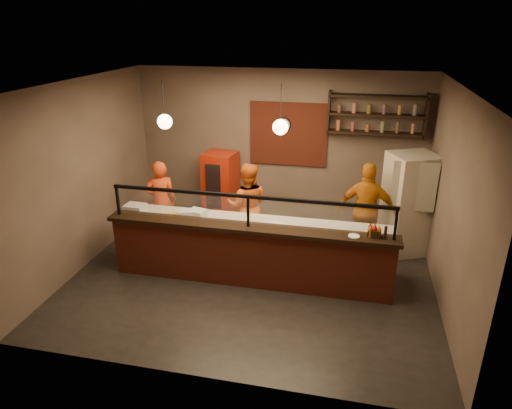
% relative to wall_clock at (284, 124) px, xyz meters
% --- Properties ---
extents(floor, '(6.00, 6.00, 0.00)m').
position_rel_wall_clock_xyz_m(floor, '(-0.10, -2.46, -2.10)').
color(floor, black).
rests_on(floor, ground).
extents(ceiling, '(6.00, 6.00, 0.00)m').
position_rel_wall_clock_xyz_m(ceiling, '(-0.10, -2.46, 1.10)').
color(ceiling, '#37312B').
rests_on(ceiling, wall_back).
extents(wall_back, '(6.00, 0.00, 6.00)m').
position_rel_wall_clock_xyz_m(wall_back, '(-0.10, 0.04, -0.50)').
color(wall_back, '#766156').
rests_on(wall_back, floor).
extents(wall_left, '(0.00, 5.00, 5.00)m').
position_rel_wall_clock_xyz_m(wall_left, '(-3.10, -2.46, -0.50)').
color(wall_left, '#766156').
rests_on(wall_left, floor).
extents(wall_right, '(0.00, 5.00, 5.00)m').
position_rel_wall_clock_xyz_m(wall_right, '(2.90, -2.46, -0.50)').
color(wall_right, '#766156').
rests_on(wall_right, floor).
extents(wall_front, '(6.00, 0.00, 6.00)m').
position_rel_wall_clock_xyz_m(wall_front, '(-0.10, -4.96, -0.50)').
color(wall_front, '#766156').
rests_on(wall_front, floor).
extents(brick_patch, '(1.60, 0.04, 1.30)m').
position_rel_wall_clock_xyz_m(brick_patch, '(0.10, 0.01, -0.20)').
color(brick_patch, maroon).
rests_on(brick_patch, wall_back).
extents(service_counter, '(4.60, 0.25, 1.00)m').
position_rel_wall_clock_xyz_m(service_counter, '(-0.10, -2.76, -1.60)').
color(service_counter, maroon).
rests_on(service_counter, floor).
extents(counter_ledge, '(4.70, 0.37, 0.06)m').
position_rel_wall_clock_xyz_m(counter_ledge, '(-0.10, -2.76, -1.07)').
color(counter_ledge, black).
rests_on(counter_ledge, service_counter).
extents(worktop_cabinet, '(4.60, 0.75, 0.85)m').
position_rel_wall_clock_xyz_m(worktop_cabinet, '(-0.10, -2.26, -1.68)').
color(worktop_cabinet, gray).
rests_on(worktop_cabinet, floor).
extents(worktop, '(4.60, 0.75, 0.05)m').
position_rel_wall_clock_xyz_m(worktop, '(-0.10, -2.26, -1.23)').
color(worktop, beige).
rests_on(worktop, worktop_cabinet).
extents(sneeze_guard, '(4.50, 0.05, 0.52)m').
position_rel_wall_clock_xyz_m(sneeze_guard, '(-0.10, -2.76, -0.73)').
color(sneeze_guard, white).
rests_on(sneeze_guard, counter_ledge).
extents(wall_shelving, '(1.84, 0.28, 0.85)m').
position_rel_wall_clock_xyz_m(wall_shelving, '(1.80, -0.14, 0.30)').
color(wall_shelving, black).
rests_on(wall_shelving, wall_back).
extents(wall_clock, '(0.30, 0.04, 0.30)m').
position_rel_wall_clock_xyz_m(wall_clock, '(0.00, 0.00, 0.00)').
color(wall_clock, black).
rests_on(wall_clock, wall_back).
extents(pendant_left, '(0.24, 0.24, 0.77)m').
position_rel_wall_clock_xyz_m(pendant_left, '(-1.60, -2.26, 0.45)').
color(pendant_left, black).
rests_on(pendant_left, ceiling).
extents(pendant_right, '(0.24, 0.24, 0.77)m').
position_rel_wall_clock_xyz_m(pendant_right, '(0.30, -2.26, 0.45)').
color(pendant_right, black).
rests_on(pendant_right, ceiling).
extents(cook_left, '(0.70, 0.60, 1.62)m').
position_rel_wall_clock_xyz_m(cook_left, '(-2.15, -1.47, -1.29)').
color(cook_left, '#E24315').
rests_on(cook_left, floor).
extents(cook_mid, '(0.89, 0.74, 1.66)m').
position_rel_wall_clock_xyz_m(cook_mid, '(-0.44, -1.39, -1.27)').
color(cook_mid, '#DD5D14').
rests_on(cook_mid, floor).
extents(cook_right, '(1.07, 0.51, 1.78)m').
position_rel_wall_clock_xyz_m(cook_right, '(1.75, -1.29, -1.21)').
color(cook_right, '#C76D12').
rests_on(cook_right, floor).
extents(fridge, '(1.02, 1.00, 1.89)m').
position_rel_wall_clock_xyz_m(fridge, '(2.50, -0.95, -1.16)').
color(fridge, beige).
rests_on(fridge, floor).
extents(red_cooler, '(0.72, 0.68, 1.51)m').
position_rel_wall_clock_xyz_m(red_cooler, '(-1.29, -0.31, -1.34)').
color(red_cooler, '#AC210B').
rests_on(red_cooler, floor).
extents(pizza_dough, '(0.67, 0.67, 0.01)m').
position_rel_wall_clock_xyz_m(pizza_dough, '(0.25, -2.39, -1.19)').
color(pizza_dough, white).
rests_on(pizza_dough, worktop).
extents(prep_tub_a, '(0.33, 0.30, 0.14)m').
position_rel_wall_clock_xyz_m(prep_tub_a, '(-1.30, -2.32, -1.13)').
color(prep_tub_a, silver).
rests_on(prep_tub_a, worktop).
extents(prep_tub_b, '(0.33, 0.29, 0.14)m').
position_rel_wall_clock_xyz_m(prep_tub_b, '(-1.12, -2.27, -1.13)').
color(prep_tub_b, silver).
rests_on(prep_tub_b, worktop).
extents(prep_tub_c, '(0.36, 0.29, 0.17)m').
position_rel_wall_clock_xyz_m(prep_tub_c, '(-2.25, -2.34, -1.11)').
color(prep_tub_c, silver).
rests_on(prep_tub_c, worktop).
extents(rolling_pin, '(0.31, 0.20, 0.06)m').
position_rel_wall_clock_xyz_m(rolling_pin, '(-1.56, -2.26, -1.17)').
color(rolling_pin, gold).
rests_on(rolling_pin, worktop).
extents(condiment_caddy, '(0.21, 0.17, 0.11)m').
position_rel_wall_clock_xyz_m(condiment_caddy, '(1.83, -2.70, -0.99)').
color(condiment_caddy, black).
rests_on(condiment_caddy, counter_ledge).
extents(pepper_mill, '(0.05, 0.05, 0.20)m').
position_rel_wall_clock_xyz_m(pepper_mill, '(1.99, -2.77, -0.94)').
color(pepper_mill, black).
rests_on(pepper_mill, counter_ledge).
extents(small_plate, '(0.20, 0.20, 0.01)m').
position_rel_wall_clock_xyz_m(small_plate, '(1.54, -2.78, -1.03)').
color(small_plate, white).
rests_on(small_plate, counter_ledge).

